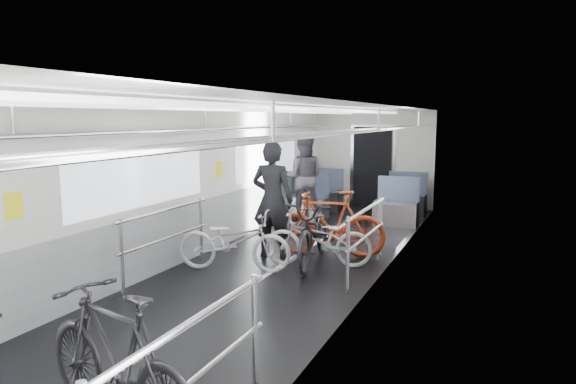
# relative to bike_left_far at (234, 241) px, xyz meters

# --- Properties ---
(car_shell) EXTENTS (3.02, 14.01, 2.41)m
(car_shell) POSITION_rel_bike_left_far_xyz_m (0.53, 0.97, 0.68)
(car_shell) COLOR black
(car_shell) RESTS_ON ground
(bike_left_far) EXTENTS (1.78, 0.94, 0.89)m
(bike_left_far) POSITION_rel_bike_left_far_xyz_m (0.00, 0.00, 0.00)
(bike_left_far) COLOR #B6B6BB
(bike_left_far) RESTS_ON floor
(bike_right_near) EXTENTS (1.83, 0.94, 1.06)m
(bike_right_near) POSITION_rel_bike_left_far_xyz_m (1.13, -3.72, 0.08)
(bike_right_near) COLOR black
(bike_right_near) RESTS_ON floor
(bike_right_mid) EXTENTS (1.71, 0.97, 0.85)m
(bike_right_mid) POSITION_rel_bike_left_far_xyz_m (1.06, 0.69, -0.02)
(bike_right_mid) COLOR #B7B6BB
(bike_right_mid) RESTS_ON floor
(bike_right_far) EXTENTS (1.87, 0.89, 1.08)m
(bike_right_far) POSITION_rel_bike_left_far_xyz_m (1.03, 1.29, 0.10)
(bike_right_far) COLOR #A23214
(bike_right_far) RESTS_ON floor
(bike_aisle) EXTENTS (0.93, 1.99, 1.01)m
(bike_aisle) POSITION_rel_bike_left_far_xyz_m (0.96, 0.80, 0.06)
(bike_aisle) COLOR black
(bike_aisle) RESTS_ON floor
(person_standing) EXTENTS (0.71, 0.50, 1.87)m
(person_standing) POSITION_rel_bike_left_far_xyz_m (0.21, 0.90, 0.49)
(person_standing) COLOR black
(person_standing) RESTS_ON floor
(person_seated) EXTENTS (1.09, 0.96, 1.88)m
(person_seated) POSITION_rel_bike_left_far_xyz_m (-0.45, 3.93, 0.50)
(person_seated) COLOR #2E2A32
(person_seated) RESTS_ON floor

